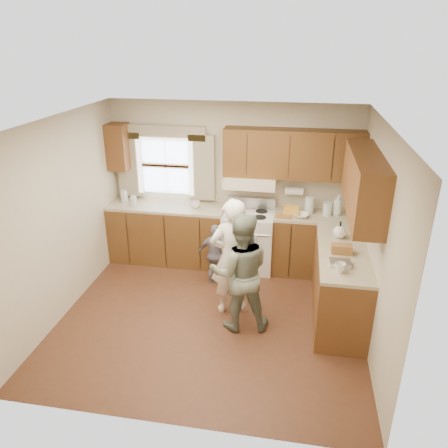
% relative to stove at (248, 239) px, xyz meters
% --- Properties ---
extents(room, '(3.80, 3.80, 3.80)m').
position_rel_stove_xyz_m(room, '(-0.30, -1.44, 0.78)').
color(room, '#4D2918').
rests_on(room, ground).
extents(kitchen_fixtures, '(3.80, 2.25, 2.15)m').
position_rel_stove_xyz_m(kitchen_fixtures, '(0.31, -0.36, 0.37)').
color(kitchen_fixtures, '#40240D').
rests_on(kitchen_fixtures, ground).
extents(stove, '(0.76, 0.67, 1.07)m').
position_rel_stove_xyz_m(stove, '(0.00, 0.00, 0.00)').
color(stove, silver).
rests_on(stove, ground).
extents(woman_left, '(0.67, 0.57, 1.57)m').
position_rel_stove_xyz_m(woman_left, '(-0.06, -1.22, 0.32)').
color(woman_left, white).
rests_on(woman_left, ground).
extents(woman_right, '(0.84, 0.72, 1.51)m').
position_rel_stove_xyz_m(woman_right, '(0.09, -1.55, 0.29)').
color(woman_right, '#213D27').
rests_on(woman_right, ground).
extents(child, '(0.57, 0.31, 0.93)m').
position_rel_stove_xyz_m(child, '(-0.40, -0.59, -0.00)').
color(child, gray).
rests_on(child, ground).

